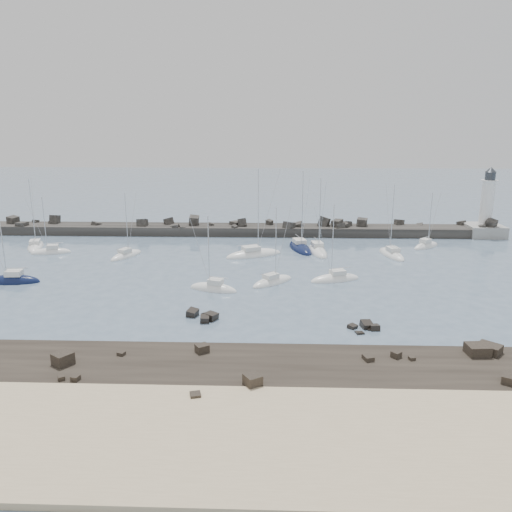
# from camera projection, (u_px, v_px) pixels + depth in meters

# --- Properties ---
(ground) EXTENTS (400.00, 400.00, 0.00)m
(ground) POSITION_uv_depth(u_px,v_px,m) (243.00, 295.00, 66.72)
(ground) COLOR slate
(ground) RESTS_ON ground
(sand_strip) EXTENTS (140.00, 14.00, 1.00)m
(sand_strip) POSITION_uv_depth(u_px,v_px,m) (216.00, 442.00, 35.80)
(sand_strip) COLOR beige
(sand_strip) RESTS_ON ground
(rock_shelf) EXTENTS (140.00, 12.00, 1.95)m
(rock_shelf) POSITION_uv_depth(u_px,v_px,m) (227.00, 374.00, 45.49)
(rock_shelf) COLOR black
(rock_shelf) RESTS_ON ground
(rock_cluster_near) EXTENTS (4.12, 3.51, 1.62)m
(rock_cluster_near) POSITION_uv_depth(u_px,v_px,m) (204.00, 317.00, 58.53)
(rock_cluster_near) COLOR black
(rock_cluster_near) RESTS_ON ground
(rock_cluster_far) EXTENTS (3.65, 3.02, 1.27)m
(rock_cluster_far) POSITION_uv_depth(u_px,v_px,m) (366.00, 328.00, 55.50)
(rock_cluster_far) COLOR black
(rock_cluster_far) RESTS_ON ground
(breakwater) EXTENTS (115.00, 7.00, 5.45)m
(breakwater) POSITION_uv_depth(u_px,v_px,m) (219.00, 232.00, 103.60)
(breakwater) COLOR #282624
(breakwater) RESTS_ON ground
(lighthouse) EXTENTS (7.00, 7.00, 14.60)m
(lighthouse) POSITION_uv_depth(u_px,v_px,m) (485.00, 221.00, 101.08)
(lighthouse) COLOR gray
(lighthouse) RESTS_ON ground
(sailboat_1) EXTENTS (5.25, 9.02, 13.54)m
(sailboat_1) POSITION_uv_depth(u_px,v_px,m) (36.00, 247.00, 92.02)
(sailboat_1) COLOR white
(sailboat_1) RESTS_ON ground
(sailboat_2) EXTENTS (8.08, 3.10, 12.77)m
(sailboat_2) POSITION_uv_depth(u_px,v_px,m) (12.00, 281.00, 71.75)
(sailboat_2) COLOR #0E173B
(sailboat_2) RESTS_ON ground
(sailboat_3) EXTENTS (5.20, 7.70, 11.79)m
(sailboat_3) POSITION_uv_depth(u_px,v_px,m) (126.00, 256.00, 85.79)
(sailboat_3) COLOR white
(sailboat_3) RESTS_ON ground
(sailboat_4) EXTENTS (10.63, 7.24, 16.04)m
(sailboat_4) POSITION_uv_depth(u_px,v_px,m) (254.00, 255.00, 86.31)
(sailboat_4) COLOR white
(sailboat_4) RESTS_ON ground
(sailboat_5) EXTENTS (7.28, 4.17, 11.24)m
(sailboat_5) POSITION_uv_depth(u_px,v_px,m) (213.00, 289.00, 68.48)
(sailboat_5) COLOR white
(sailboat_5) RESTS_ON ground
(sailboat_6) EXTENTS (4.15, 9.28, 14.29)m
(sailboat_6) POSITION_uv_depth(u_px,v_px,m) (318.00, 252.00, 88.46)
(sailboat_6) COLOR white
(sailboat_6) RESTS_ON ground
(sailboat_7) EXTENTS (6.92, 6.82, 11.77)m
(sailboat_7) POSITION_uv_depth(u_px,v_px,m) (272.00, 282.00, 71.50)
(sailboat_7) COLOR white
(sailboat_7) RESTS_ON ground
(sailboat_8) EXTENTS (5.28, 10.14, 15.31)m
(sailboat_8) POSITION_uv_depth(u_px,v_px,m) (300.00, 248.00, 90.84)
(sailboat_8) COLOR #0E173B
(sailboat_8) RESTS_ON ground
(sailboat_9) EXTENTS (7.96, 4.66, 12.12)m
(sailboat_9) POSITION_uv_depth(u_px,v_px,m) (335.00, 279.00, 72.73)
(sailboat_9) COLOR white
(sailboat_9) RESTS_ON ground
(sailboat_10) EXTENTS (4.38, 8.73, 13.24)m
(sailboat_10) POSITION_uv_depth(u_px,v_px,m) (391.00, 255.00, 86.36)
(sailboat_10) COLOR white
(sailboat_10) RESTS_ON ground
(sailboat_12) EXTENTS (6.56, 5.96, 11.05)m
(sailboat_12) POSITION_uv_depth(u_px,v_px,m) (426.00, 247.00, 92.20)
(sailboat_12) COLOR white
(sailboat_12) RESTS_ON ground
(sailboat_13) EXTENTS (7.11, 3.71, 10.97)m
(sailboat_13) POSITION_uv_depth(u_px,v_px,m) (51.00, 253.00, 87.97)
(sailboat_13) COLOR white
(sailboat_13) RESTS_ON ground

